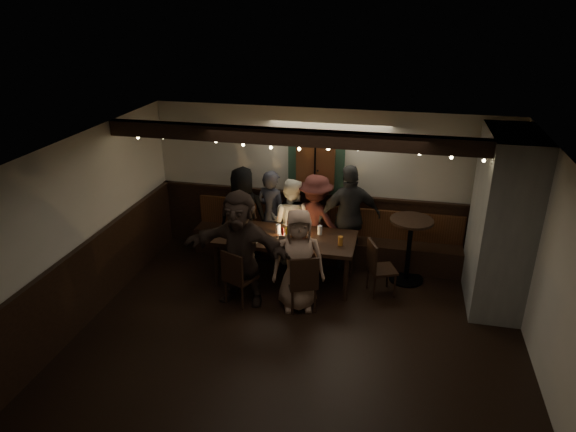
% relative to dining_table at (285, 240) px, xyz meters
% --- Properties ---
extents(room, '(6.02, 5.01, 2.62)m').
position_rel_dining_table_xyz_m(room, '(1.56, 0.02, 0.35)').
color(room, black).
rests_on(room, ground).
extents(dining_table, '(2.20, 0.94, 0.95)m').
position_rel_dining_table_xyz_m(dining_table, '(0.00, 0.00, 0.00)').
color(dining_table, black).
rests_on(dining_table, ground).
extents(chair_near_left, '(0.52, 0.52, 0.88)m').
position_rel_dining_table_xyz_m(chair_near_left, '(-0.54, -0.84, -0.22)').
color(chair_near_left, black).
rests_on(chair_near_left, ground).
extents(chair_near_right, '(0.54, 0.54, 0.91)m').
position_rel_dining_table_xyz_m(chair_near_right, '(0.45, -0.81, -0.21)').
color(chair_near_right, black).
rests_on(chair_near_right, ground).
extents(chair_end, '(0.52, 0.52, 0.88)m').
position_rel_dining_table_xyz_m(chair_end, '(1.46, -0.09, -0.22)').
color(chair_end, black).
rests_on(chair_end, ground).
extents(high_top, '(0.67, 0.67, 1.07)m').
position_rel_dining_table_xyz_m(high_top, '(1.92, 0.44, -0.04)').
color(high_top, black).
rests_on(high_top, ground).
extents(person_a, '(0.87, 0.64, 1.65)m').
position_rel_dining_table_xyz_m(person_a, '(-0.88, 0.63, 0.11)').
color(person_a, black).
rests_on(person_a, ground).
extents(person_b, '(0.68, 0.57, 1.60)m').
position_rel_dining_table_xyz_m(person_b, '(-0.41, 0.75, 0.08)').
color(person_b, '#2C2E38').
rests_on(person_b, ground).
extents(person_c, '(0.81, 0.67, 1.52)m').
position_rel_dining_table_xyz_m(person_c, '(-0.05, 0.64, 0.04)').
color(person_c, silver).
rests_on(person_c, ground).
extents(person_d, '(1.17, 0.91, 1.59)m').
position_rel_dining_table_xyz_m(person_d, '(0.36, 0.70, 0.08)').
color(person_d, '#3D1A17').
rests_on(person_d, ground).
extents(person_e, '(1.14, 0.79, 1.79)m').
position_rel_dining_table_xyz_m(person_e, '(0.93, 0.71, 0.18)').
color(person_e, '#2A2A2A').
rests_on(person_e, ground).
extents(person_f, '(1.67, 0.64, 1.77)m').
position_rel_dining_table_xyz_m(person_f, '(-0.51, -0.72, 0.16)').
color(person_f, black).
rests_on(person_f, ground).
extents(person_g, '(0.86, 0.68, 1.55)m').
position_rel_dining_table_xyz_m(person_g, '(0.36, -0.71, 0.06)').
color(person_g, tan).
rests_on(person_g, ground).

